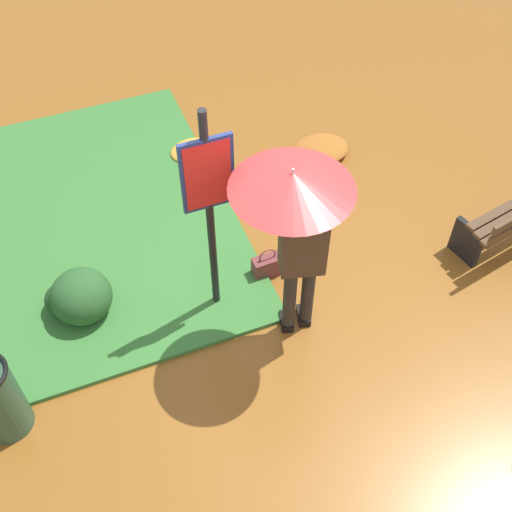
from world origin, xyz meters
TOP-DOWN VIEW (x-y plane):
  - ground_plane at (0.00, 0.00)m, footprint 18.00×18.00m
  - grass_verge at (2.37, -1.82)m, footprint 4.80×4.00m
  - person_with_umbrella at (0.00, 0.25)m, footprint 0.96×0.96m
  - info_sign_post at (0.55, -0.28)m, footprint 0.44×0.07m
  - handbag at (-0.05, -0.44)m, footprint 0.30×0.15m
  - shrub_cluster at (1.80, -0.65)m, footprint 0.64×0.58m
  - leaf_pile_by_bench at (-1.35, -1.92)m, footprint 0.70×0.56m
  - leaf_pile_far_path at (0.06, -2.48)m, footprint 0.57×0.46m

SIDE VIEW (x-z plane):
  - ground_plane at x=0.00m, z-range 0.00..0.00m
  - grass_verge at x=2.37m, z-range 0.00..0.05m
  - leaf_pile_far_path at x=0.06m, z-range 0.00..0.13m
  - leaf_pile_by_bench at x=-1.35m, z-range 0.00..0.15m
  - handbag at x=-0.05m, z-range -0.06..0.31m
  - shrub_cluster at x=1.80m, z-range -0.02..0.50m
  - info_sign_post at x=0.55m, z-range 0.29..2.59m
  - person_with_umbrella at x=0.00m, z-range 0.53..2.57m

